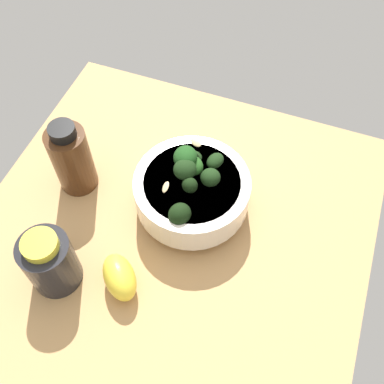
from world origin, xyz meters
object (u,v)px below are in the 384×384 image
lemon_wedge (120,277)px  bottle_short (50,261)px  bowl_of_broccoli (192,189)px  bottle_tall (72,158)px

lemon_wedge → bottle_short: (-2.01, 9.03, 2.38)cm
bowl_of_broccoli → bottle_tall: size_ratio=1.30×
bowl_of_broccoli → lemon_wedge: 16.60cm
bottle_tall → bowl_of_broccoli: bearing=-83.7°
bowl_of_broccoli → lemon_wedge: bowl_of_broccoli is taller
lemon_wedge → bottle_tall: (13.71, 13.96, 3.62)cm
bottle_short → bowl_of_broccoli: bearing=-37.7°
bottle_tall → bottle_short: bottle_tall is taller
lemon_wedge → bottle_short: size_ratio=0.68×
bowl_of_broccoli → bottle_tall: bearing=96.3°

